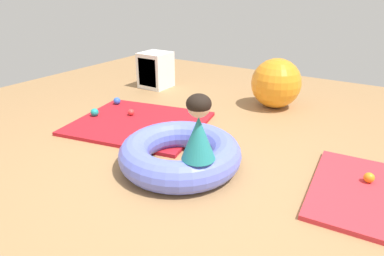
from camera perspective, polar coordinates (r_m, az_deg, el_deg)
The scene contains 11 objects.
ground_plane at distance 3.03m, azimuth -1.43°, elevation -7.31°, with size 8.00×8.00×0.00m, color #9E7549.
gym_mat_front at distance 4.03m, azimuth -8.96°, elevation 0.82°, with size 1.48×1.26×0.04m, color #B21923.
inflatable_cushion at distance 3.03m, azimuth -2.05°, elevation -4.33°, with size 1.11×1.11×0.27m, color #6070E5.
child_in_teal at distance 2.55m, azimuth 1.13°, elevation -0.05°, with size 0.29×0.29×0.53m.
play_ball_yellow at distance 3.54m, azimuth -5.80°, elevation -1.14°, with size 0.09×0.09×0.09m, color yellow.
play_ball_blue at distance 4.67m, azimuth -12.69°, elevation 4.55°, with size 0.09×0.09×0.09m, color blue.
play_ball_red at distance 4.23m, azimuth -10.38°, elevation 2.66°, with size 0.08×0.08×0.08m, color red.
play_ball_teal at distance 4.31m, azimuth -16.29°, elevation 2.60°, with size 0.10×0.10×0.10m, color teal.
play_ball_orange at distance 3.13m, azimuth 27.99°, elevation -7.49°, with size 0.09×0.09×0.09m, color orange.
exercise_ball_large at distance 4.64m, azimuth 14.16°, elevation 7.42°, with size 0.66×0.66×0.66m, color orange.
storage_cube at distance 5.47m, azimuth -6.39°, elevation 9.77°, with size 0.44×0.44×0.56m.
Camera 1 is at (1.47, -2.15, 1.54)m, focal length 31.23 mm.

